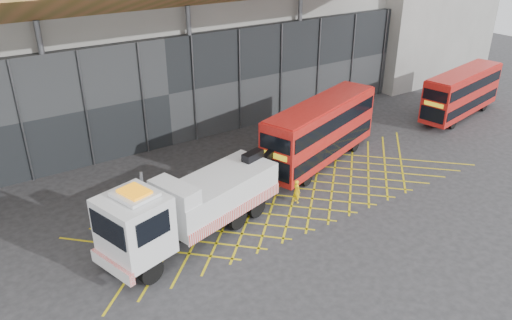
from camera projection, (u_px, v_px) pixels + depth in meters
ground_plane at (227, 220)px, 28.24m from camera, size 120.00×120.00×0.00m
road_markings at (294, 197)px, 30.65m from camera, size 26.36×7.16×0.01m
construction_building at (124, 10)px, 39.04m from camera, size 55.00×23.97×18.00m
recovery_truck at (189, 206)px, 25.81m from camera, size 12.47×5.72×4.36m
bus_towed at (321, 130)px, 34.00m from camera, size 11.05×5.86×4.41m
bus_second at (462, 91)px, 42.26m from camera, size 10.11×4.06×4.02m
worker at (297, 191)px, 29.78m from camera, size 0.36×0.54×1.47m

